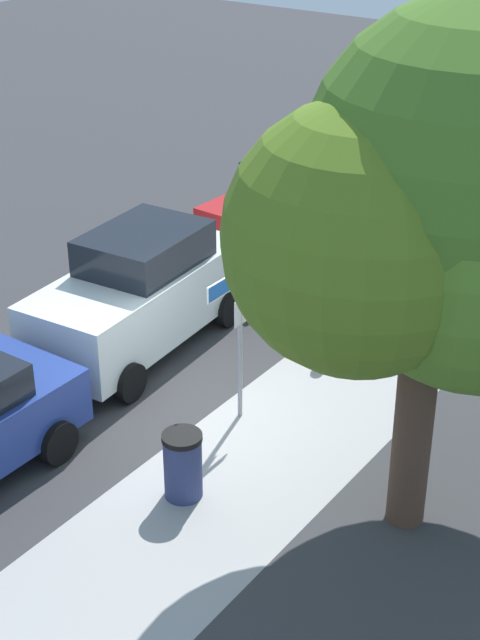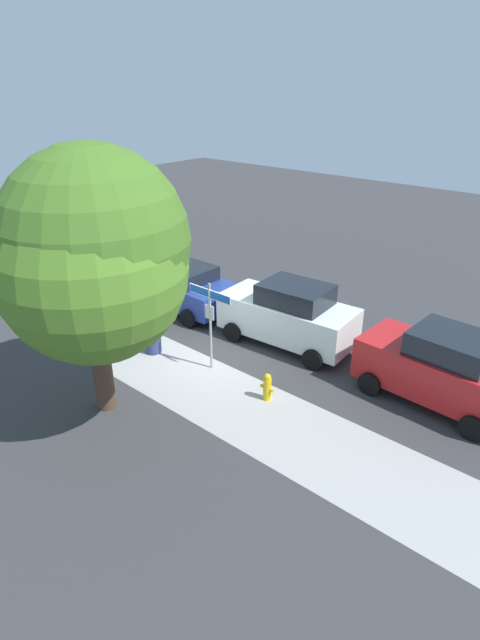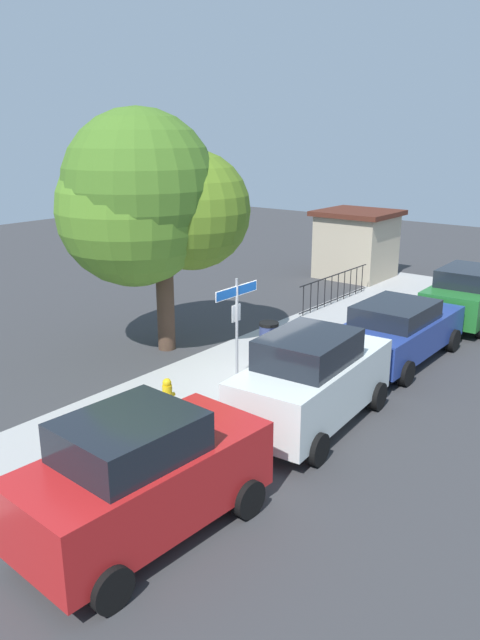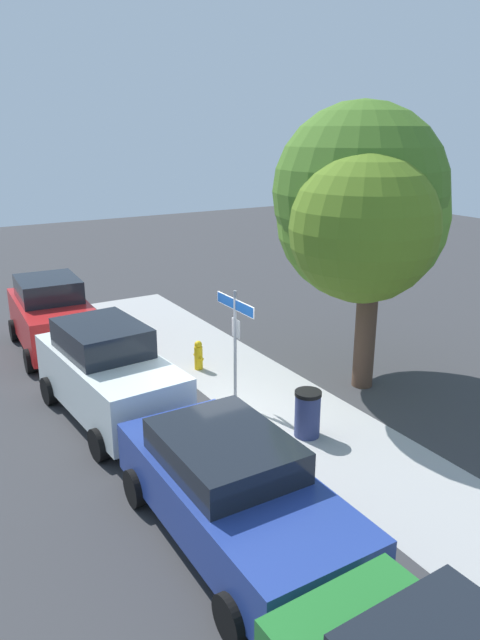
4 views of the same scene
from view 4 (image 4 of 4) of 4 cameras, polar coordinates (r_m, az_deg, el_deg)
ground_plane at (r=13.10m, az=-1.00°, el=-9.15°), size 60.00×60.00×0.00m
sidewalk_strip at (r=12.32m, az=9.13°, el=-11.25°), size 24.00×2.60×0.00m
street_sign at (r=12.90m, az=-0.47°, el=-0.49°), size 1.55×0.07×2.66m
shade_tree at (r=14.05m, az=11.66°, el=10.51°), size 4.81×4.64×6.63m
car_red at (r=17.27m, az=-17.74°, el=0.43°), size 4.10×2.19×2.04m
car_white at (r=12.88m, az=-12.63°, el=-5.04°), size 4.41×2.23×2.08m
car_blue at (r=9.15m, az=-0.77°, el=-16.06°), size 4.68×2.14×1.65m
fire_hydrant at (r=15.34m, az=-4.05°, el=-3.42°), size 0.42×0.22×0.78m
trash_bin at (r=12.14m, az=6.55°, el=-8.98°), size 0.55×0.55×0.98m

